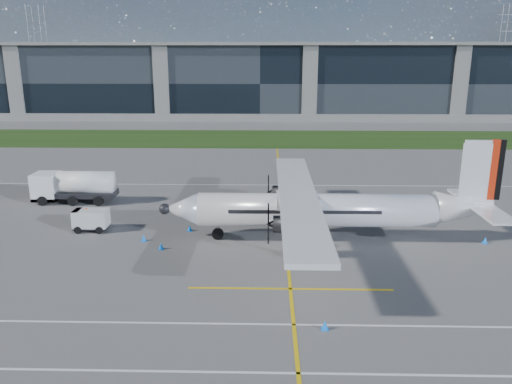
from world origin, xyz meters
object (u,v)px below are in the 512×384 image
object	(u,v)px
baggage_tug	(91,220)
ground_crew_person	(88,217)
safety_cone_portwing	(325,325)
pylon_east	(507,49)
fuel_tanker_truck	(69,187)
turboprop_aircraft	(329,191)
safety_cone_fwd	(143,238)
safety_cone_tail	(485,240)
safety_cone_nose_stbd	(190,228)
safety_cone_nose_port	(161,246)
pylon_west	(39,49)

from	to	relation	value
baggage_tug	ground_crew_person	xyz separation A→B (m)	(-0.35, 0.29, 0.16)
ground_crew_person	safety_cone_portwing	xyz separation A→B (m)	(16.89, -14.42, -0.73)
pylon_east	safety_cone_portwing	distance (m)	180.08
fuel_tanker_truck	safety_cone_portwing	bearing A→B (deg)	-45.73
fuel_tanker_truck	baggage_tug	distance (m)	8.93
turboprop_aircraft	safety_cone_fwd	xyz separation A→B (m)	(-13.49, -0.47, -3.52)
ground_crew_person	safety_cone_tail	distance (m)	29.87
baggage_tug	safety_cone_tail	xyz separation A→B (m)	(29.41, -2.10, -0.58)
safety_cone_nose_stbd	safety_cone_portwing	distance (m)	16.76
pylon_east	safety_cone_nose_port	distance (m)	176.01
ground_crew_person	safety_cone_nose_stbd	bearing A→B (deg)	-73.58
ground_crew_person	pylon_west	bearing A→B (deg)	42.92
pylon_west	safety_cone_nose_stbd	bearing A→B (deg)	-62.66
pylon_east	safety_cone_portwing	xyz separation A→B (m)	(-80.48, -160.41, -14.75)
pylon_east	baggage_tug	world-z (taller)	pylon_east
fuel_tanker_truck	safety_cone_nose_port	size ratio (longest dim) A/B	15.69
turboprop_aircraft	safety_cone_tail	distance (m)	11.89
baggage_tug	safety_cone_nose_port	size ratio (longest dim) A/B	5.51
safety_cone_nose_port	safety_cone_portwing	bearing A→B (deg)	-45.07
ground_crew_person	safety_cone_nose_port	bearing A→B (deg)	-103.74
turboprop_aircraft	safety_cone_tail	world-z (taller)	turboprop_aircraft
fuel_tanker_truck	safety_cone_nose_stbd	distance (m)	14.45
ground_crew_person	safety_cone_fwd	xyz separation A→B (m)	(4.92, -2.49, -0.73)
safety_cone_nose_stbd	safety_cone_fwd	xyz separation A→B (m)	(-3.05, -2.26, 0.00)
baggage_tug	safety_cone_nose_stbd	size ratio (longest dim) A/B	5.51
baggage_tug	safety_cone_nose_port	bearing A→B (deg)	-31.32
safety_cone_fwd	safety_cone_nose_port	world-z (taller)	same
fuel_tanker_truck	ground_crew_person	world-z (taller)	fuel_tanker_truck
ground_crew_person	fuel_tanker_truck	bearing A→B (deg)	48.51
pylon_east	safety_cone_nose_stbd	xyz separation A→B (m)	(-89.39, -146.22, -14.75)
pylon_east	safety_cone_nose_port	xyz separation A→B (m)	(-90.82, -150.05, -14.75)
ground_crew_person	safety_cone_tail	size ratio (longest dim) A/B	3.93
safety_cone_nose_stbd	safety_cone_tail	bearing A→B (deg)	-5.67
safety_cone_nose_stbd	safety_cone_tail	world-z (taller)	same
pylon_east	safety_cone_portwing	world-z (taller)	pylon_east
safety_cone_nose_stbd	safety_cone_fwd	distance (m)	3.80
safety_cone_fwd	safety_cone_tail	xyz separation A→B (m)	(24.84, 0.10, 0.00)
safety_cone_portwing	safety_cone_nose_port	bearing A→B (deg)	134.93
pylon_west	safety_cone_portwing	distance (m)	181.92
ground_crew_person	safety_cone_tail	xyz separation A→B (m)	(29.76, -2.39, -0.73)
baggage_tug	safety_cone_fwd	bearing A→B (deg)	-25.71
safety_cone_nose_port	baggage_tug	bearing A→B (deg)	148.68
fuel_tanker_truck	pylon_west	bearing A→B (deg)	114.55
ground_crew_person	safety_cone_nose_stbd	distance (m)	8.01
safety_cone_portwing	safety_cone_nose_port	size ratio (longest dim) A/B	1.00
baggage_tug	safety_cone_nose_port	xyz separation A→B (m)	(6.19, -3.76, -0.58)
safety_cone_fwd	safety_cone_portwing	distance (m)	16.90
safety_cone_tail	pylon_east	bearing A→B (deg)	65.51
baggage_tug	safety_cone_fwd	distance (m)	5.10
pylon_east	fuel_tanker_truck	bearing A→B (deg)	-126.24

